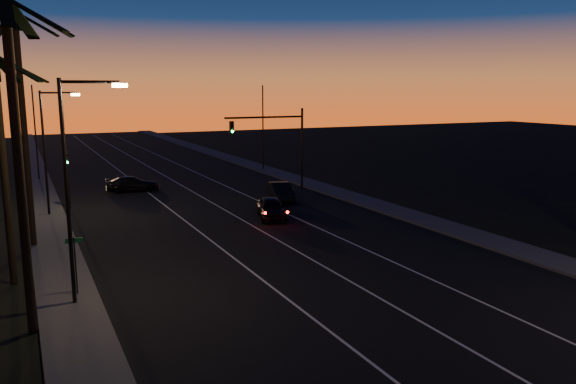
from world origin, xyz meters
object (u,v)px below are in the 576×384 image
cross_car (133,184)px  signal_mast (277,135)px  lead_car (271,208)px  right_car (280,192)px

cross_car → signal_mast: bearing=-24.8°
signal_mast → lead_car: signal_mast is taller
cross_car → lead_car: bearing=-65.7°
signal_mast → lead_car: size_ratio=1.46×
signal_mast → right_car: (-1.63, -4.13, -4.06)m
signal_mast → lead_car: (-4.69, -9.23, -4.06)m
signal_mast → right_car: signal_mast is taller
lead_car → cross_car: lead_car is taller
signal_mast → right_car: 6.02m
lead_car → right_car: size_ratio=1.07×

